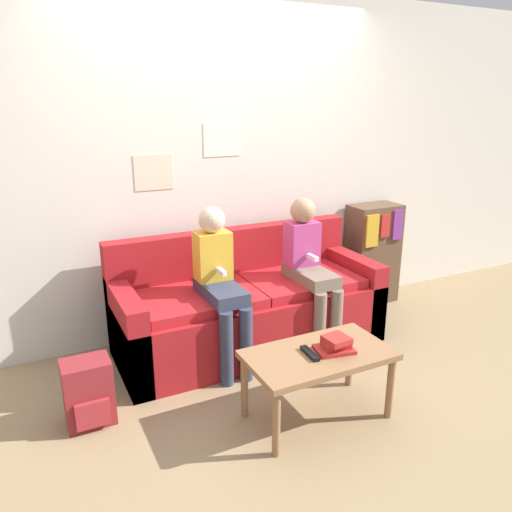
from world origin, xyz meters
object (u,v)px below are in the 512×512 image
object	(u,v)px
person_left	(220,279)
tv_remote	(310,353)
coffee_table	(318,361)
backpack	(88,393)
bookshelf	(372,253)
person_right	(310,264)
couch	(248,308)

from	to	relation	value
person_left	tv_remote	size ratio (longest dim) A/B	6.49
coffee_table	backpack	distance (m)	1.34
person_left	bookshelf	bearing A→B (deg)	15.71
coffee_table	backpack	xyz separation A→B (m)	(-1.21, 0.54, -0.17)
person_left	person_right	distance (m)	0.72
couch	person_left	world-z (taller)	person_left
person_left	bookshelf	size ratio (longest dim) A/B	1.23
coffee_table	tv_remote	xyz separation A→B (m)	(-0.06, -0.00, 0.07)
tv_remote	coffee_table	bearing A→B (deg)	8.43
tv_remote	backpack	xyz separation A→B (m)	(-1.15, 0.54, -0.24)
coffee_table	person_left	bearing A→B (deg)	108.14
person_right	tv_remote	bearing A→B (deg)	-121.93
coffee_table	tv_remote	bearing A→B (deg)	-175.71
person_right	backpack	xyz separation A→B (m)	(-1.66, -0.28, -0.45)
tv_remote	backpack	world-z (taller)	tv_remote
couch	person_right	size ratio (longest dim) A/B	1.76
couch	backpack	distance (m)	1.33
person_right	tv_remote	world-z (taller)	person_right
bookshelf	person_left	bearing A→B (deg)	-164.29
couch	person_right	bearing A→B (deg)	-23.55
couch	tv_remote	size ratio (longest dim) A/B	11.39
coffee_table	tv_remote	distance (m)	0.09
couch	bookshelf	world-z (taller)	bookshelf
couch	tv_remote	bearing A→B (deg)	-95.29
person_right	backpack	distance (m)	1.74
person_left	tv_remote	distance (m)	0.87
coffee_table	backpack	world-z (taller)	coffee_table
person_left	person_right	xyz separation A→B (m)	(0.72, 0.00, 0.00)
person_right	bookshelf	world-z (taller)	person_right
couch	bookshelf	xyz separation A→B (m)	(1.40, 0.29, 0.16)
coffee_table	person_left	world-z (taller)	person_left
tv_remote	person_right	bearing A→B (deg)	62.21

